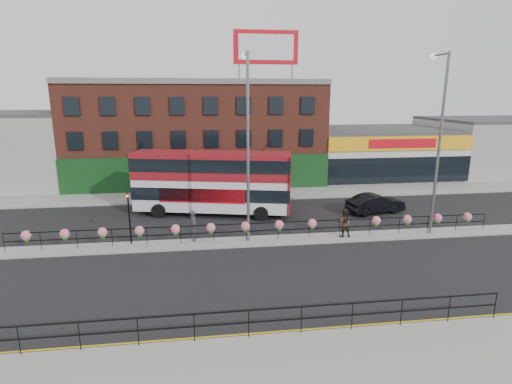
{
  "coord_description": "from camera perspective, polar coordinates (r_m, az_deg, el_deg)",
  "views": [
    {
      "loc": [
        -3.46,
        -23.23,
        8.96
      ],
      "look_at": [
        0.0,
        3.0,
        2.5
      ],
      "focal_mm": 28.0,
      "sensor_mm": 36.0,
      "label": 1
    }
  ],
  "objects": [
    {
      "name": "ground",
      "position": [
        25.13,
        0.9,
        -7.16
      ],
      "size": [
        120.0,
        120.0,
        0.0
      ],
      "primitive_type": "plane",
      "color": "black",
      "rests_on": "ground"
    },
    {
      "name": "south_pavement",
      "position": [
        14.73,
        8.35,
        -23.54
      ],
      "size": [
        60.0,
        4.0,
        0.15
      ],
      "primitive_type": "cube",
      "color": "#959693",
      "rests_on": "ground"
    },
    {
      "name": "north_pavement",
      "position": [
        36.49,
        -1.85,
        -0.38
      ],
      "size": [
        60.0,
        4.0,
        0.15
      ],
      "primitive_type": "cube",
      "color": "#959693",
      "rests_on": "ground"
    },
    {
      "name": "median",
      "position": [
        25.11,
        0.9,
        -7.0
      ],
      "size": [
        60.0,
        1.6,
        0.15
      ],
      "primitive_type": "cube",
      "color": "#959693",
      "rests_on": "ground"
    },
    {
      "name": "yellow_line_inner",
      "position": [
        16.59,
        6.08,
        -19.03
      ],
      "size": [
        60.0,
        0.1,
        0.01
      ],
      "primitive_type": "cube",
      "color": "gold",
      "rests_on": "ground"
    },
    {
      "name": "yellow_line_outer",
      "position": [
        16.44,
        6.23,
        -19.37
      ],
      "size": [
        60.0,
        0.1,
        0.01
      ],
      "primitive_type": "cube",
      "color": "gold",
      "rests_on": "ground"
    },
    {
      "name": "brick_building",
      "position": [
        43.36,
        -8.29,
        8.51
      ],
      "size": [
        25.0,
        12.21,
        10.3
      ],
      "color": "brown",
      "rests_on": "ground"
    },
    {
      "name": "supermarket",
      "position": [
        47.73,
        16.7,
        5.55
      ],
      "size": [
        15.0,
        12.25,
        5.3
      ],
      "color": "silver",
      "rests_on": "ground"
    },
    {
      "name": "warehouse_east",
      "position": [
        55.43,
        30.83,
        5.78
      ],
      "size": [
        14.5,
        12.0,
        6.3
      ],
      "color": "#979793",
      "rests_on": "ground"
    },
    {
      "name": "billboard",
      "position": [
        38.91,
        1.43,
        19.95
      ],
      "size": [
        6.0,
        0.29,
        4.4
      ],
      "color": "red",
      "rests_on": "brick_building"
    },
    {
      "name": "median_railing",
      "position": [
        24.78,
        0.91,
        -4.9
      ],
      "size": [
        30.04,
        0.56,
        1.23
      ],
      "color": "black",
      "rests_on": "median"
    },
    {
      "name": "south_railing",
      "position": [
        15.44,
        -1.05,
        -17.48
      ],
      "size": [
        20.04,
        0.05,
        1.12
      ],
      "color": "black",
      "rests_on": "south_pavement"
    },
    {
      "name": "double_decker_bus",
      "position": [
        30.33,
        -6.2,
        2.2
      ],
      "size": [
        12.16,
        5.4,
        4.79
      ],
      "color": "silver",
      "rests_on": "ground"
    },
    {
      "name": "car",
      "position": [
        32.32,
        16.71,
        -1.58
      ],
      "size": [
        3.52,
        5.24,
        1.5
      ],
      "primitive_type": "imported",
      "rotation": [
        0.0,
        0.0,
        1.79
      ],
      "color": "black",
      "rests_on": "ground"
    },
    {
      "name": "pedestrian_a",
      "position": [
        24.98,
        -8.89,
        -4.74
      ],
      "size": [
        0.71,
        0.47,
        1.94
      ],
      "primitive_type": "imported",
      "rotation": [
        0.0,
        0.0,
        1.57
      ],
      "color": "#32323C",
      "rests_on": "median"
    },
    {
      "name": "pedestrian_b",
      "position": [
        25.97,
        12.45,
        -4.3
      ],
      "size": [
        0.97,
        0.8,
        1.84
      ],
      "primitive_type": "imported",
      "rotation": [
        0.0,
        0.0,
        3.09
      ],
      "color": "black",
      "rests_on": "median"
    },
    {
      "name": "lamp_column_west",
      "position": [
        23.81,
        -1.24,
        8.57
      ],
      "size": [
        0.4,
        1.98,
        11.26
      ],
      "color": "slate",
      "rests_on": "median"
    },
    {
      "name": "lamp_column_east",
      "position": [
        27.55,
        24.6,
        8.15
      ],
      "size": [
        0.41,
        1.99,
        11.34
      ],
      "color": "slate",
      "rests_on": "median"
    },
    {
      "name": "traffic_light_median",
      "position": [
        24.91,
        -17.75,
        -2.05
      ],
      "size": [
        0.15,
        0.28,
        3.65
      ],
      "color": "black",
      "rests_on": "median"
    }
  ]
}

